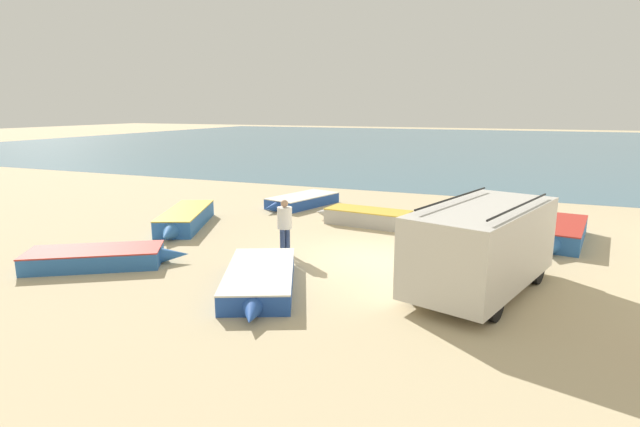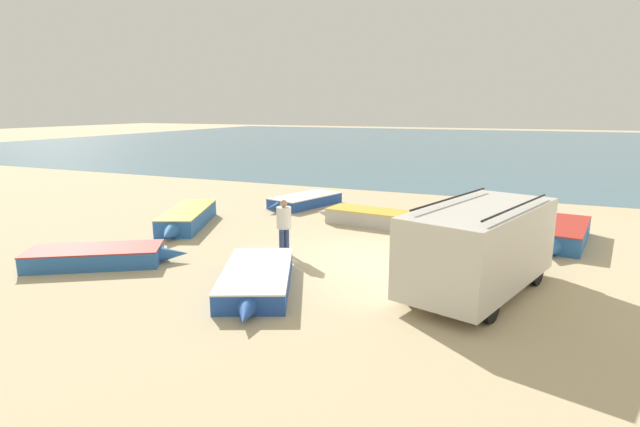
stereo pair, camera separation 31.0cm
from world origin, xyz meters
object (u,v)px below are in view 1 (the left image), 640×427
(fishing_rowboat_5, at_px, (99,258))
(fisherman_0, at_px, (285,222))
(fishing_rowboat_1, at_px, (260,280))
(fishing_rowboat_4, at_px, (301,201))
(parked_van, at_px, (483,245))
(fishing_rowboat_3, at_px, (557,233))
(fishing_rowboat_2, at_px, (185,219))
(fishing_rowboat_0, at_px, (364,217))

(fishing_rowboat_5, distance_m, fisherman_0, 5.45)
(fishing_rowboat_1, xyz_separation_m, fishing_rowboat_4, (-3.49, 10.24, -0.01))
(fishing_rowboat_5, height_order, fisherman_0, fisherman_0)
(parked_van, xyz_separation_m, fishing_rowboat_3, (2.00, 5.83, -0.88))
(fishing_rowboat_3, bearing_deg, fisherman_0, -50.05)
(fishing_rowboat_4, bearing_deg, fisherman_0, 37.31)
(fishing_rowboat_5, bearing_deg, fishing_rowboat_1, -30.99)
(fishing_rowboat_2, distance_m, fisherman_0, 5.50)
(fishing_rowboat_3, height_order, fishing_rowboat_5, fishing_rowboat_3)
(fishing_rowboat_2, bearing_deg, fishing_rowboat_3, 80.24)
(fishing_rowboat_1, relative_size, fishing_rowboat_3, 0.97)
(fishing_rowboat_5, bearing_deg, fishing_rowboat_2, 66.22)
(fishing_rowboat_4, bearing_deg, fishing_rowboat_2, -7.05)
(fisherman_0, bearing_deg, fishing_rowboat_4, 146.57)
(fishing_rowboat_4, distance_m, fishing_rowboat_5, 10.48)
(fishing_rowboat_0, bearing_deg, fishing_rowboat_4, -26.27)
(fishing_rowboat_0, height_order, fishing_rowboat_2, fishing_rowboat_2)
(fisherman_0, bearing_deg, fishing_rowboat_3, 67.50)
(parked_van, relative_size, fishing_rowboat_0, 1.34)
(parked_van, distance_m, fisherman_0, 5.97)
(fishing_rowboat_4, relative_size, fisherman_0, 2.52)
(fishing_rowboat_5, bearing_deg, parked_van, -20.68)
(fishing_rowboat_4, bearing_deg, fishing_rowboat_5, 7.34)
(fisherman_0, bearing_deg, fishing_rowboat_2, -163.40)
(fishing_rowboat_2, height_order, fisherman_0, fisherman_0)
(fishing_rowboat_2, height_order, fishing_rowboat_3, fishing_rowboat_2)
(fishing_rowboat_3, height_order, fishing_rowboat_4, fishing_rowboat_3)
(fishing_rowboat_3, bearing_deg, fishing_rowboat_5, -48.95)
(fishing_rowboat_1, relative_size, fisherman_0, 2.61)
(fisherman_0, bearing_deg, fishing_rowboat_5, -109.51)
(parked_van, height_order, fishing_rowboat_4, parked_van)
(fishing_rowboat_1, height_order, fishing_rowboat_2, fishing_rowboat_2)
(parked_van, distance_m, fishing_rowboat_3, 6.23)
(fishing_rowboat_2, height_order, fishing_rowboat_5, fishing_rowboat_2)
(fishing_rowboat_1, xyz_separation_m, fisherman_0, (-0.75, 2.96, 0.78))
(parked_van, distance_m, fishing_rowboat_4, 11.98)
(fishing_rowboat_3, relative_size, fisherman_0, 2.69)
(fishing_rowboat_1, bearing_deg, parked_van, 87.02)
(fishing_rowboat_3, relative_size, fishing_rowboat_4, 1.07)
(parked_van, xyz_separation_m, fishing_rowboat_0, (-4.83, 5.83, -0.89))
(fishing_rowboat_0, height_order, fishing_rowboat_3, fishing_rowboat_3)
(fishing_rowboat_2, xyz_separation_m, fishing_rowboat_5, (0.71, -4.86, -0.06))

